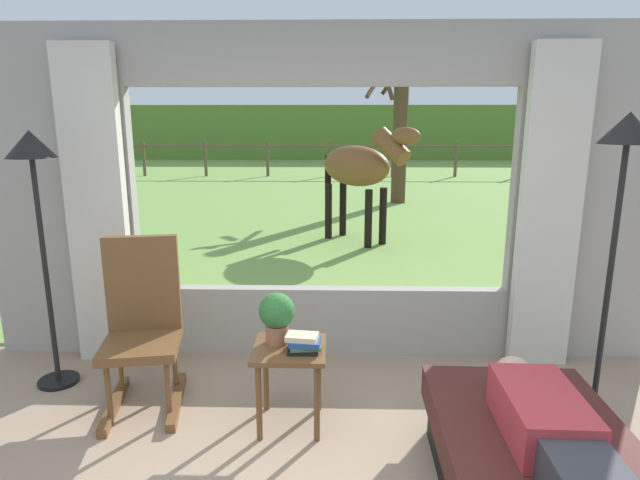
{
  "coord_description": "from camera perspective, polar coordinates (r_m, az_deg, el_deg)",
  "views": [
    {
      "loc": [
        0.08,
        -1.78,
        1.88
      ],
      "look_at": [
        0.0,
        1.8,
        1.05
      ],
      "focal_mm": 29.76,
      "sensor_mm": 36.0,
      "label": 1
    }
  ],
  "objects": [
    {
      "name": "curtain_panel_left",
      "position": [
        4.33,
        -22.86,
        3.01
      ],
      "size": [
        0.44,
        0.1,
        2.4
      ],
      "primitive_type": "cube",
      "color": "beige",
      "rests_on": "ground_plane"
    },
    {
      "name": "book_stack",
      "position": [
        3.2,
        -1.77,
        -11.03
      ],
      "size": [
        0.22,
        0.16,
        0.11
      ],
      "color": "black",
      "rests_on": "side_table"
    },
    {
      "name": "horse",
      "position": [
        7.94,
        4.3,
        7.8
      ],
      "size": [
        1.51,
        1.54,
        1.73
      ],
      "rotation": [
        0.0,
        0.0,
        -2.37
      ],
      "color": "brown",
      "rests_on": "outdoor_pasture_lawn"
    },
    {
      "name": "pasture_tree",
      "position": [
        11.87,
        8.45,
        12.17
      ],
      "size": [
        1.12,
        1.36,
        3.29
      ],
      "color": "#4C3823",
      "rests_on": "outdoor_pasture_lawn"
    },
    {
      "name": "back_wall_with_window",
      "position": [
        4.09,
        0.15,
        4.19
      ],
      "size": [
        5.2,
        0.12,
        2.55
      ],
      "color": "#9E998E",
      "rests_on": "ground_plane"
    },
    {
      "name": "outdoor_pasture_lawn",
      "position": [
        15.05,
        1.03,
        5.94
      ],
      "size": [
        36.0,
        21.68,
        0.02
      ],
      "primitive_type": "cube",
      "color": "#759E47",
      "rests_on": "ground_plane"
    },
    {
      "name": "potted_plant",
      "position": [
        3.28,
        -4.67,
        -8.04
      ],
      "size": [
        0.22,
        0.22,
        0.32
      ],
      "color": "#9E6042",
      "rests_on": "side_table"
    },
    {
      "name": "floor_lamp_left",
      "position": [
        4.02,
        -28.32,
        5.4
      ],
      "size": [
        0.32,
        0.32,
        1.8
      ],
      "color": "black",
      "rests_on": "ground_plane"
    },
    {
      "name": "curtain_panel_right",
      "position": [
        4.27,
        23.46,
        2.81
      ],
      "size": [
        0.44,
        0.1,
        2.4
      ],
      "primitive_type": "cube",
      "color": "beige",
      "rests_on": "ground_plane"
    },
    {
      "name": "distant_hill_ridge",
      "position": [
        24.79,
        1.18,
        11.5
      ],
      "size": [
        36.0,
        2.0,
        2.4
      ],
      "primitive_type": "cube",
      "color": "#597F31",
      "rests_on": "ground_plane"
    },
    {
      "name": "floor_lamp_right",
      "position": [
        3.53,
        29.76,
        5.9
      ],
      "size": [
        0.32,
        0.32,
        1.91
      ],
      "color": "black",
      "rests_on": "ground_plane"
    },
    {
      "name": "reclining_person",
      "position": [
        2.64,
        24.25,
        -19.14
      ],
      "size": [
        0.36,
        1.43,
        0.22
      ],
      "rotation": [
        0.0,
        0.0,
        -0.03
      ],
      "color": "#B23338",
      "rests_on": "recliner_sofa"
    },
    {
      "name": "side_table",
      "position": [
        3.33,
        -3.28,
        -12.89
      ],
      "size": [
        0.44,
        0.44,
        0.52
      ],
      "color": "brown",
      "rests_on": "ground_plane"
    },
    {
      "name": "rocking_chair",
      "position": [
        3.73,
        -18.53,
        -8.59
      ],
      "size": [
        0.57,
        0.75,
        1.12
      ],
      "rotation": [
        0.0,
        0.0,
        0.17
      ],
      "color": "brown",
      "rests_on": "ground_plane"
    },
    {
      "name": "pasture_fence_line",
      "position": [
        17.11,
        1.08,
        9.27
      ],
      "size": [
        16.1,
        0.1,
        1.1
      ],
      "color": "brown",
      "rests_on": "outdoor_pasture_lawn"
    }
  ]
}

